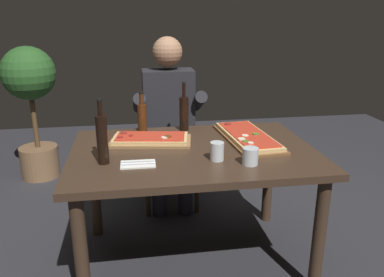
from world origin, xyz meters
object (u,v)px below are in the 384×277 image
at_px(oil_bottle_amber, 102,138).
at_px(potted_plant_corner, 31,97).
at_px(pizza_rectangular_front, 151,139).
at_px(seated_diner, 169,117).
at_px(tumbler_far_side, 250,156).
at_px(diner_chair, 168,144).
at_px(wine_bottle_dark, 142,116).
at_px(dining_table, 193,165).
at_px(vinegar_bottle_green, 184,113).
at_px(pizza_rectangular_left, 248,137).
at_px(tumbler_near_camera, 217,151).

height_order(oil_bottle_amber, potted_plant_corner, potted_plant_corner).
xyz_separation_m(pizza_rectangular_front, seated_diner, (0.17, 0.57, -0.02)).
bearing_deg(tumbler_far_side, potted_plant_corner, 129.56).
distance_m(tumbler_far_side, diner_chair, 1.21).
bearing_deg(tumbler_far_side, wine_bottle_dark, 127.72).
bearing_deg(potted_plant_corner, dining_table, -51.09).
bearing_deg(wine_bottle_dark, vinegar_bottle_green, -5.19).
relative_size(vinegar_bottle_green, tumbler_far_side, 3.60).
bearing_deg(vinegar_bottle_green, tumbler_far_side, -69.04).
relative_size(dining_table, potted_plant_corner, 1.15).
bearing_deg(seated_diner, oil_bottle_amber, -116.37).
relative_size(vinegar_bottle_green, diner_chair, 0.37).
relative_size(pizza_rectangular_left, tumbler_far_side, 7.21).
xyz_separation_m(wine_bottle_dark, potted_plant_corner, (-0.95, 1.11, -0.07)).
xyz_separation_m(pizza_rectangular_left, tumbler_near_camera, (-0.26, -0.30, 0.03)).
bearing_deg(seated_diner, diner_chair, 90.00).
bearing_deg(pizza_rectangular_left, pizza_rectangular_front, 175.50).
bearing_deg(diner_chair, vinegar_bottle_green, -81.85).
relative_size(pizza_rectangular_left, seated_diner, 0.49).
bearing_deg(seated_diner, pizza_rectangular_front, -106.75).
distance_m(pizza_rectangular_front, vinegar_bottle_green, 0.34).
height_order(pizza_rectangular_left, seated_diner, seated_diner).
relative_size(pizza_rectangular_left, potted_plant_corner, 0.53).
relative_size(pizza_rectangular_front, wine_bottle_dark, 1.96).
bearing_deg(diner_chair, potted_plant_corner, 150.20).
relative_size(pizza_rectangular_left, oil_bottle_amber, 1.88).
relative_size(pizza_rectangular_front, seated_diner, 0.39).
relative_size(oil_bottle_amber, tumbler_near_camera, 3.47).
height_order(pizza_rectangular_left, vinegar_bottle_green, vinegar_bottle_green).
bearing_deg(pizza_rectangular_front, diner_chair, 76.04).
distance_m(oil_bottle_amber, tumbler_far_side, 0.77).
height_order(pizza_rectangular_front, vinegar_bottle_green, vinegar_bottle_green).
bearing_deg(tumbler_far_side, pizza_rectangular_front, 138.19).
xyz_separation_m(tumbler_far_side, potted_plant_corner, (-1.48, 1.80, -0.02)).
relative_size(diner_chair, potted_plant_corner, 0.71).
bearing_deg(tumbler_far_side, seated_diner, 107.61).
distance_m(dining_table, oil_bottle_amber, 0.57).
xyz_separation_m(pizza_rectangular_left, seated_diner, (-0.43, 0.62, -0.02)).
xyz_separation_m(vinegar_bottle_green, potted_plant_corner, (-1.23, 1.13, -0.09)).
bearing_deg(vinegar_bottle_green, dining_table, -90.23).
height_order(vinegar_bottle_green, seated_diner, seated_diner).
xyz_separation_m(diner_chair, seated_diner, (0.00, -0.12, 0.26)).
xyz_separation_m(tumbler_far_side, diner_chair, (-0.32, 1.13, -0.30)).
distance_m(tumbler_near_camera, potted_plant_corner, 2.16).
relative_size(vinegar_bottle_green, tumbler_near_camera, 3.26).
distance_m(wine_bottle_dark, tumbler_far_side, 0.87).
bearing_deg(vinegar_bottle_green, seated_diner, 100.90).
relative_size(wine_bottle_dark, tumbler_far_side, 2.94).
height_order(wine_bottle_dark, tumbler_near_camera, wine_bottle_dark).
xyz_separation_m(tumbler_near_camera, seated_diner, (-0.16, 0.92, -0.05)).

